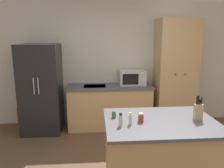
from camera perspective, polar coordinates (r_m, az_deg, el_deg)
The scene contains 12 objects.
wall_back at distance 4.73m, azimuth 1.62°, elevation 5.44°, with size 7.20×0.06×2.60m.
refrigerator at distance 4.52m, azimuth -17.89°, elevation -1.11°, with size 0.74×0.77×1.73m.
back_counter at distance 4.58m, azimuth -0.61°, elevation -5.80°, with size 1.73×0.64×0.88m.
pantry_cabinet at distance 4.71m, azimuth 16.05°, elevation 2.55°, with size 0.78×0.61×2.21m.
kitchen_island at distance 2.86m, azimuth 12.12°, elevation -17.72°, with size 1.31×0.96×0.91m.
microwave at distance 4.57m, azimuth 5.26°, elevation 1.75°, with size 0.53×0.40×0.30m.
knife_block at distance 2.77m, azimuth 21.61°, elevation -6.66°, with size 0.09×0.06×0.30m.
spice_bottle_tall_dark at distance 2.43m, azimuth 2.27°, elevation -9.36°, with size 0.05×0.05×0.15m.
spice_bottle_short_red at distance 2.56m, azimuth 7.57°, elevation -8.77°, with size 0.06×0.06×0.11m.
spice_bottle_amber_oil at distance 2.67m, azimuth 0.50°, elevation -8.01°, with size 0.05×0.05×0.08m.
spice_bottle_green_herb at distance 2.47m, azimuth 4.82°, elevation -9.10°, with size 0.04×0.04×0.14m.
fire_extinguisher at distance 4.93m, azimuth -22.83°, elevation -8.18°, with size 0.11×0.11×0.50m.
Camera 1 is at (-0.49, -2.34, 1.88)m, focal length 35.00 mm.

